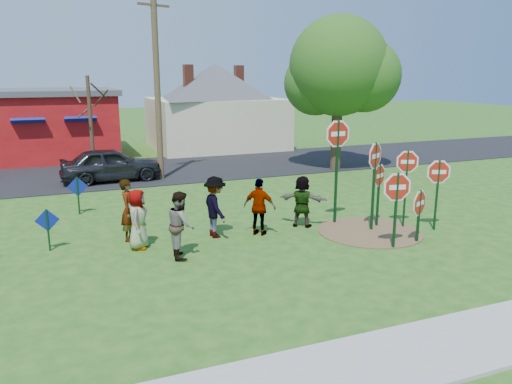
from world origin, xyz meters
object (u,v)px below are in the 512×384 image
at_px(stop_sign_b, 337,145).
at_px(suv, 111,164).
at_px(stop_sign_a, 397,194).
at_px(stop_sign_c, 407,171).
at_px(person_b, 129,210).
at_px(utility_pole, 157,78).
at_px(stop_sign_d, 379,180).
at_px(person_a, 138,219).
at_px(leafy_tree, 341,71).

bearing_deg(stop_sign_b, suv, 120.73).
xyz_separation_m(stop_sign_a, stop_sign_c, (1.50, 1.50, 0.25)).
height_order(person_b, suv, person_b).
distance_m(stop_sign_c, utility_pole, 12.00).
distance_m(suv, utility_pole, 4.37).
bearing_deg(stop_sign_c, utility_pole, 141.67).
distance_m(stop_sign_a, suv, 13.66).
bearing_deg(person_b, stop_sign_b, -74.12).
bearing_deg(person_b, suv, 19.93).
xyz_separation_m(stop_sign_b, stop_sign_d, (1.06, -0.82, -1.06)).
xyz_separation_m(stop_sign_d, suv, (-7.11, 10.18, -0.73)).
distance_m(stop_sign_a, stop_sign_b, 2.91).
relative_size(stop_sign_d, person_b, 1.18).
height_order(stop_sign_d, utility_pole, utility_pole).
xyz_separation_m(stop_sign_b, stop_sign_c, (1.79, -1.21, -0.75)).
xyz_separation_m(stop_sign_c, stop_sign_d, (-0.73, 0.39, -0.31)).
relative_size(stop_sign_a, stop_sign_b, 0.66).
relative_size(stop_sign_c, person_b, 1.42).
bearing_deg(stop_sign_b, stop_sign_d, -39.64).
bearing_deg(person_b, stop_sign_d, -79.24).
distance_m(person_a, utility_pole, 10.10).
xyz_separation_m(person_b, utility_pole, (2.58, 8.23, 3.66)).
height_order(stop_sign_a, leafy_tree, leafy_tree).
relative_size(stop_sign_c, utility_pole, 0.30).
bearing_deg(utility_pole, suv, 170.37).
xyz_separation_m(stop_sign_b, person_b, (-6.46, 0.77, -1.66)).
distance_m(stop_sign_a, leafy_tree, 12.23).
bearing_deg(stop_sign_a, utility_pole, 121.46).
height_order(suv, utility_pole, utility_pole).
relative_size(stop_sign_c, person_a, 1.53).
height_order(stop_sign_a, suv, stop_sign_a).
distance_m(stop_sign_c, leafy_tree, 10.30).
bearing_deg(stop_sign_a, suv, 129.54).
relative_size(stop_sign_a, person_a, 1.36).
bearing_deg(stop_sign_c, stop_sign_b, 168.52).
xyz_separation_m(stop_sign_b, leafy_tree, (4.95, 8.10, 2.29)).
relative_size(stop_sign_c, leafy_tree, 0.34).
distance_m(stop_sign_c, suv, 13.20).
bearing_deg(stop_sign_a, stop_sign_d, 79.62).
height_order(stop_sign_a, utility_pole, utility_pole).
distance_m(stop_sign_d, utility_pole, 11.41).
bearing_deg(stop_sign_b, utility_pole, 111.22).
xyz_separation_m(stop_sign_a, stop_sign_d, (0.78, 1.90, -0.06)).
xyz_separation_m(person_b, leafy_tree, (11.41, 7.33, 3.95)).
xyz_separation_m(suv, utility_pole, (2.17, -0.37, 3.78)).
distance_m(stop_sign_b, stop_sign_c, 2.29).
distance_m(stop_sign_a, person_a, 7.16).
height_order(stop_sign_b, person_a, stop_sign_b).
distance_m(utility_pole, leafy_tree, 8.88).
distance_m(stop_sign_b, person_a, 6.56).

